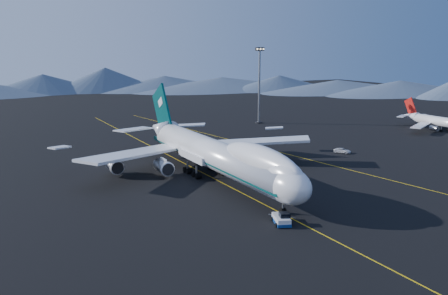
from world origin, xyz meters
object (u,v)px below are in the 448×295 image
boeing_747 (215,154)px  second_jet (446,123)px  service_van (342,151)px  pushback_tug (281,220)px  floodlight_mast (259,85)px

boeing_747 → second_jet: bearing=10.7°
service_van → second_jet: bearing=-18.8°
pushback_tug → floodlight_mast: size_ratio=0.18×
second_jet → service_van: second_jet is taller
service_van → floodlight_mast: floodlight_mast is taller
second_jet → floodlight_mast: 67.43m
service_van → floodlight_mast: 59.77m
second_jet → floodlight_mast: size_ratio=1.29×
boeing_747 → floodlight_mast: size_ratio=2.52×
boeing_747 → second_jet: size_ratio=1.96×
boeing_747 → second_jet: 100.84m
second_jet → boeing_747: bearing=170.5°
second_jet → service_van: bearing=170.6°
boeing_747 → second_jet: boeing_747 is taller
second_jet → pushback_tug: bearing=-174.4°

